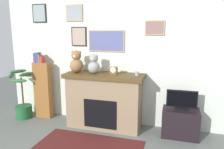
# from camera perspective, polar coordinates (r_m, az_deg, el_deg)

# --- Properties ---
(back_wall) EXTENTS (5.20, 0.15, 2.60)m
(back_wall) POSITION_cam_1_polar(r_m,az_deg,el_deg) (4.37, 2.33, 3.62)
(back_wall) COLOR silver
(back_wall) RESTS_ON ground_plane
(fireplace) EXTENTS (1.56, 0.61, 1.09)m
(fireplace) POSITION_cam_1_polar(r_m,az_deg,el_deg) (4.28, -2.01, -6.90)
(fireplace) COLOR #897054
(fireplace) RESTS_ON ground_plane
(bookshelf) EXTENTS (0.38, 0.16, 1.46)m
(bookshelf) POSITION_cam_1_polar(r_m,az_deg,el_deg) (4.97, -18.11, -3.57)
(bookshelf) COLOR brown
(bookshelf) RESTS_ON ground_plane
(potted_plant) EXTENTS (0.57, 0.53, 1.08)m
(potted_plant) POSITION_cam_1_polar(r_m,az_deg,el_deg) (5.15, -22.83, -6.54)
(potted_plant) COLOR #1E592D
(potted_plant) RESTS_ON ground_plane
(tv_stand) EXTENTS (0.64, 0.40, 0.52)m
(tv_stand) POSITION_cam_1_polar(r_m,az_deg,el_deg) (4.17, 17.86, -12.27)
(tv_stand) COLOR black
(tv_stand) RESTS_ON ground_plane
(television) EXTENTS (0.54, 0.14, 0.36)m
(television) POSITION_cam_1_polar(r_m,az_deg,el_deg) (4.02, 18.22, -6.65)
(television) COLOR black
(television) RESTS_ON tv_stand
(candle_jar) EXTENTS (0.08, 0.08, 0.08)m
(candle_jar) POSITION_cam_1_polar(r_m,az_deg,el_deg) (3.97, 6.73, 0.24)
(candle_jar) COLOR gray
(candle_jar) RESTS_ON fireplace
(mantel_clock) EXTENTS (0.14, 0.10, 0.15)m
(mantel_clock) POSITION_cam_1_polar(r_m,az_deg,el_deg) (4.06, 0.45, 1.05)
(mantel_clock) COLOR brown
(mantel_clock) RESTS_ON fireplace
(teddy_bear_brown) EXTENTS (0.27, 0.27, 0.44)m
(teddy_bear_brown) POSITION_cam_1_polar(r_m,az_deg,el_deg) (4.32, -9.51, 3.18)
(teddy_bear_brown) COLOR olive
(teddy_bear_brown) RESTS_ON fireplace
(teddy_bear_cream) EXTENTS (0.24, 0.24, 0.39)m
(teddy_bear_cream) POSITION_cam_1_polar(r_m,az_deg,el_deg) (4.17, -4.91, 2.66)
(teddy_bear_cream) COLOR gray
(teddy_bear_cream) RESTS_ON fireplace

